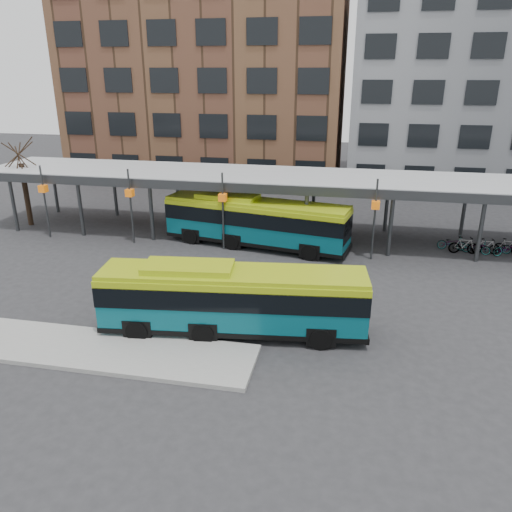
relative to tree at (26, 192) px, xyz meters
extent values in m
plane|color=#28282B|center=(18.00, -12.00, -2.43)|extent=(120.00, 120.00, 0.00)
cube|color=gray|center=(12.50, -15.00, -2.34)|extent=(14.00, 3.00, 0.18)
cube|color=#999B9E|center=(18.00, 1.00, 1.57)|extent=(40.00, 6.00, 0.35)
cube|color=#383A3D|center=(18.00, -2.00, 1.42)|extent=(40.00, 0.15, 0.55)
cylinder|color=#383A3D|center=(0.00, -1.50, -0.53)|extent=(0.24, 0.24, 3.80)
cylinder|color=#383A3D|center=(0.00, 3.50, -0.53)|extent=(0.24, 0.24, 3.80)
cylinder|color=#383A3D|center=(5.00, -1.50, -0.53)|extent=(0.24, 0.24, 3.80)
cylinder|color=#383A3D|center=(5.00, 3.50, -0.53)|extent=(0.24, 0.24, 3.80)
cylinder|color=#383A3D|center=(10.00, -1.50, -0.53)|extent=(0.24, 0.24, 3.80)
cylinder|color=#383A3D|center=(10.00, 3.50, -0.53)|extent=(0.24, 0.24, 3.80)
cylinder|color=#383A3D|center=(15.00, -1.50, -0.53)|extent=(0.24, 0.24, 3.80)
cylinder|color=#383A3D|center=(15.00, 3.50, -0.53)|extent=(0.24, 0.24, 3.80)
cylinder|color=#383A3D|center=(20.00, -1.50, -0.53)|extent=(0.24, 0.24, 3.80)
cylinder|color=#383A3D|center=(20.00, 3.50, -0.53)|extent=(0.24, 0.24, 3.80)
cylinder|color=#383A3D|center=(25.00, -1.50, -0.53)|extent=(0.24, 0.24, 3.80)
cylinder|color=#383A3D|center=(25.00, 3.50, -0.53)|extent=(0.24, 0.24, 3.80)
cylinder|color=#383A3D|center=(30.00, -1.50, -0.53)|extent=(0.24, 0.24, 3.80)
cylinder|color=#383A3D|center=(30.00, 3.50, -0.53)|extent=(0.24, 0.24, 3.80)
cylinder|color=#383A3D|center=(3.00, -2.30, -0.03)|extent=(0.12, 0.12, 4.80)
cube|color=orange|center=(3.00, -2.30, 0.87)|extent=(0.45, 0.45, 0.45)
cylinder|color=#383A3D|center=(9.00, -2.30, -0.03)|extent=(0.12, 0.12, 4.80)
cube|color=orange|center=(9.00, -2.30, 0.87)|extent=(0.45, 0.45, 0.45)
cylinder|color=#383A3D|center=(15.00, -2.30, -0.03)|extent=(0.12, 0.12, 4.80)
cube|color=orange|center=(15.00, -2.30, 0.87)|extent=(0.45, 0.45, 0.45)
cylinder|color=#383A3D|center=(24.00, -2.30, -0.03)|extent=(0.12, 0.12, 4.80)
cube|color=orange|center=(24.00, -2.30, 0.87)|extent=(0.45, 0.45, 0.45)
cylinder|color=black|center=(0.00, 0.00, -0.23)|extent=(0.36, 0.36, 4.40)
cylinder|color=black|center=(0.10, 0.00, 2.37)|extent=(0.08, 1.63, 1.59)
cylinder|color=black|center=(0.00, 0.10, 2.37)|extent=(1.63, 0.13, 1.59)
cylinder|color=black|center=(-0.10, -0.01, 2.37)|extent=(0.15, 1.63, 1.59)
cylinder|color=black|center=(0.00, -0.10, 2.37)|extent=(1.63, 0.10, 1.59)
cube|color=brown|center=(8.00, 20.00, 8.57)|extent=(26.00, 14.00, 22.00)
cube|color=slate|center=(34.00, 20.00, 7.57)|extent=(24.00, 14.00, 20.00)
cube|color=#08505D|center=(18.08, -12.35, -0.97)|extent=(11.19, 3.52, 2.29)
cube|color=black|center=(18.08, -12.35, -0.51)|extent=(11.24, 3.57, 0.87)
cube|color=#9AB012|center=(18.08, -12.35, 0.27)|extent=(11.18, 3.42, 0.18)
cube|color=#9AB012|center=(16.25, -12.56, 0.45)|extent=(3.83, 2.05, 0.32)
cube|color=black|center=(18.08, -12.35, -2.00)|extent=(11.25, 3.58, 0.22)
cylinder|color=black|center=(21.85, -13.05, -1.98)|extent=(0.94, 0.38, 0.92)
cylinder|color=black|center=(21.60, -10.83, -1.98)|extent=(0.94, 0.38, 0.92)
cylinder|color=black|center=(17.11, -13.59, -1.98)|extent=(0.94, 0.38, 0.92)
cylinder|color=black|center=(16.86, -11.36, -1.98)|extent=(0.94, 0.38, 0.92)
cylinder|color=black|center=(14.38, -13.90, -1.98)|extent=(0.94, 0.38, 0.92)
cylinder|color=black|center=(14.12, -11.67, -1.98)|extent=(0.94, 0.38, 0.92)
cube|color=#08505D|center=(16.86, -1.34, -0.89)|extent=(11.81, 4.54, 2.41)
cube|color=black|center=(16.86, -1.34, -0.41)|extent=(11.87, 4.61, 0.92)
cube|color=#9AB012|center=(16.86, -1.34, 0.41)|extent=(11.79, 4.44, 0.19)
cube|color=#9AB012|center=(14.97, -0.98, 0.60)|extent=(4.11, 2.43, 0.34)
cube|color=black|center=(16.86, -1.34, -1.98)|extent=(11.88, 4.61, 0.23)
cylinder|color=black|center=(20.42, -3.22, -1.95)|extent=(1.00, 0.47, 0.96)
cylinder|color=black|center=(20.87, -0.91, -1.95)|extent=(1.00, 0.47, 0.96)
cylinder|color=black|center=(15.50, -2.28, -1.95)|extent=(1.00, 0.47, 0.96)
cylinder|color=black|center=(15.94, 0.03, -1.95)|extent=(1.00, 0.47, 0.96)
cylinder|color=black|center=(12.66, -1.73, -1.95)|extent=(1.00, 0.47, 0.96)
cylinder|color=black|center=(13.11, 0.58, -1.95)|extent=(1.00, 0.47, 0.96)
imported|color=slate|center=(28.90, 0.33, -1.99)|extent=(1.74, 0.72, 0.89)
imported|color=slate|center=(29.51, -0.24, -1.90)|extent=(1.80, 0.57, 1.07)
imported|color=slate|center=(30.25, -0.12, -2.00)|extent=(1.76, 0.99, 0.88)
imported|color=slate|center=(30.82, -0.04, -1.94)|extent=(1.66, 0.55, 0.98)
imported|color=slate|center=(31.99, -0.17, -1.95)|extent=(1.94, 1.23, 0.96)
imported|color=slate|center=(32.15, 0.36, -1.97)|extent=(1.59, 0.68, 0.93)
camera|label=1|loc=(22.73, -30.67, 8.14)|focal=35.00mm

